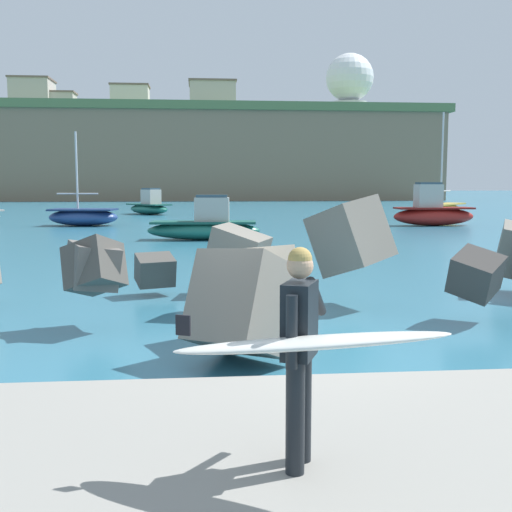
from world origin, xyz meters
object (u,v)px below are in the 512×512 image
(radar_dome, at_px, (350,83))
(station_building_central, at_px, (52,105))
(station_building_west, at_px, (212,99))
(boat_mid_right, at_px, (149,206))
(boat_near_left, at_px, (205,226))
(boat_mid_centre, at_px, (83,216))
(mooring_buoy_inner, at_px, (218,213))
(boat_mid_left, at_px, (433,212))
(station_building_east, at_px, (33,98))
(surfer_with_board, at_px, (300,344))
(boat_near_centre, at_px, (443,210))
(station_building_annex, at_px, (130,100))

(radar_dome, bearing_deg, station_building_central, 175.72)
(station_building_west, bearing_deg, boat_mid_right, -96.38)
(boat_mid_right, bearing_deg, station_building_west, 83.62)
(boat_near_left, bearing_deg, radar_dome, 72.31)
(boat_mid_centre, height_order, mooring_buoy_inner, boat_mid_centre)
(boat_mid_left, xyz_separation_m, station_building_west, (-11.12, 74.60, 16.02))
(boat_near_left, relative_size, station_building_east, 0.73)
(surfer_with_board, relative_size, boat_mid_right, 0.45)
(boat_near_centre, relative_size, boat_mid_centre, 1.34)
(surfer_with_board, bearing_deg, radar_dome, 76.24)
(radar_dome, xyz_separation_m, station_building_annex, (-37.80, -3.13, -3.78))
(station_building_central, height_order, station_building_east, station_building_east)
(boat_mid_left, bearing_deg, station_building_annex, 108.99)
(boat_near_left, relative_size, boat_near_centre, 0.70)
(boat_near_left, relative_size, boat_mid_left, 1.04)
(boat_near_centre, height_order, radar_dome, radar_dome)
(mooring_buoy_inner, distance_m, station_building_west, 65.04)
(station_building_west, bearing_deg, radar_dome, 1.30)
(radar_dome, bearing_deg, boat_mid_centre, -114.62)
(boat_near_centre, height_order, boat_mid_centre, boat_near_centre)
(boat_near_centre, relative_size, station_building_east, 1.04)
(mooring_buoy_inner, distance_m, station_building_central, 74.16)
(boat_near_centre, distance_m, boat_mid_left, 7.64)
(boat_near_centre, bearing_deg, boat_mid_centre, -168.01)
(boat_near_centre, bearing_deg, surfer_with_board, -113.24)
(boat_near_left, height_order, boat_near_centre, boat_near_centre)
(boat_near_left, height_order, station_building_central, station_building_central)
(boat_near_centre, xyz_separation_m, radar_dome, (9.65, 68.29, 19.48))
(boat_mid_left, distance_m, radar_dome, 78.67)
(boat_near_left, relative_size, station_building_annex, 0.80)
(surfer_with_board, relative_size, boat_mid_left, 0.42)
(mooring_buoy_inner, bearing_deg, station_building_annex, 101.70)
(boat_mid_left, relative_size, station_building_west, 0.61)
(mooring_buoy_inner, bearing_deg, surfer_with_board, -91.07)
(mooring_buoy_inner, xyz_separation_m, station_building_annex, (-12.49, 60.30, 16.08))
(surfer_with_board, bearing_deg, boat_mid_centre, 102.71)
(boat_mid_centre, height_order, station_building_annex, station_building_annex)
(radar_dome, height_order, station_building_annex, radar_dome)
(boat_mid_centre, distance_m, radar_dome, 83.04)
(boat_near_left, bearing_deg, station_building_central, 106.29)
(mooring_buoy_inner, relative_size, station_building_annex, 0.07)
(boat_near_centre, height_order, boat_mid_right, boat_near_centre)
(boat_near_centre, bearing_deg, station_building_annex, 113.36)
(boat_mid_right, relative_size, radar_dome, 0.41)
(boat_near_left, distance_m, station_building_central, 92.16)
(boat_mid_right, distance_m, radar_dome, 70.09)
(boat_mid_centre, bearing_deg, station_building_annex, 93.41)
(surfer_with_board, bearing_deg, station_building_annex, 96.44)
(radar_dome, xyz_separation_m, station_building_west, (-24.14, -0.55, -3.26))
(surfer_with_board, xyz_separation_m, station_building_east, (-29.17, 110.52, 15.97))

